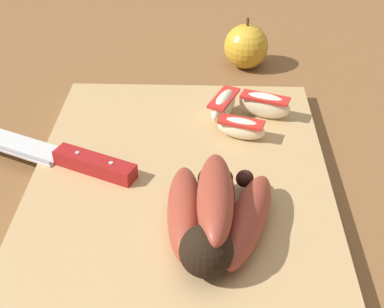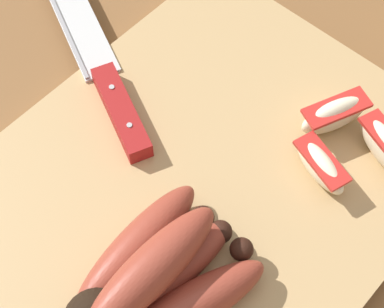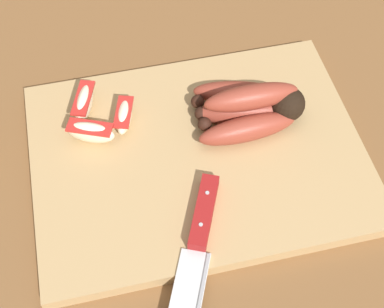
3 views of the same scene
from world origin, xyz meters
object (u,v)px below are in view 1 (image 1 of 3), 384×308
(banana_bunch, at_px, (215,215))
(apple_wedge_near, at_px, (241,128))
(chefs_knife, at_px, (60,156))
(apple_wedge_middle, at_px, (264,105))
(whole_apple, at_px, (246,46))
(apple_wedge_far, at_px, (224,105))

(banana_bunch, relative_size, apple_wedge_near, 2.46)
(banana_bunch, height_order, apple_wedge_near, banana_bunch)
(banana_bunch, height_order, chefs_knife, banana_bunch)
(apple_wedge_middle, bearing_deg, whole_apple, -175.53)
(apple_wedge_middle, xyz_separation_m, whole_apple, (-0.19, -0.01, -0.00))
(apple_wedge_near, distance_m, apple_wedge_middle, 0.06)
(chefs_knife, bearing_deg, apple_wedge_near, 104.09)
(apple_wedge_near, xyz_separation_m, whole_apple, (-0.24, 0.02, 0.00))
(apple_wedge_middle, height_order, whole_apple, whole_apple)
(banana_bunch, height_order, apple_wedge_far, banana_bunch)
(whole_apple, bearing_deg, apple_wedge_far, -11.43)
(apple_wedge_near, height_order, whole_apple, whole_apple)
(whole_apple, bearing_deg, banana_bunch, -7.01)
(banana_bunch, relative_size, apple_wedge_far, 2.27)
(chefs_knife, distance_m, apple_wedge_middle, 0.27)
(banana_bunch, relative_size, chefs_knife, 0.58)
(chefs_knife, bearing_deg, apple_wedge_far, 117.90)
(banana_bunch, xyz_separation_m, whole_apple, (-0.41, 0.05, -0.01))
(banana_bunch, xyz_separation_m, apple_wedge_far, (-0.22, 0.01, -0.01))
(apple_wedge_middle, bearing_deg, apple_wedge_far, -87.28)
(chefs_knife, xyz_separation_m, apple_wedge_far, (-0.10, 0.19, 0.01))
(apple_wedge_near, bearing_deg, chefs_knife, -75.91)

